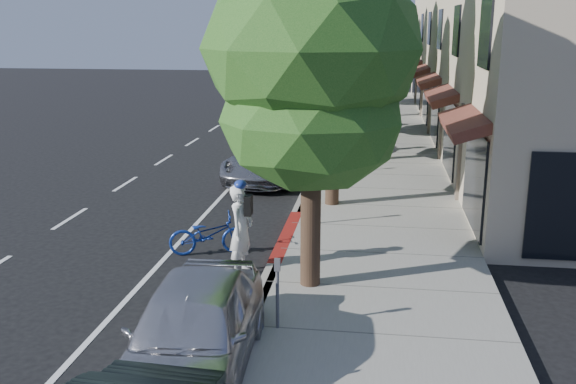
% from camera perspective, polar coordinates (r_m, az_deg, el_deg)
% --- Properties ---
extents(ground, '(120.00, 120.00, 0.00)m').
position_cam_1_polar(ground, '(15.06, -0.65, -5.55)').
color(ground, black).
rests_on(ground, ground).
extents(sidewalk, '(4.60, 56.00, 0.15)m').
position_cam_1_polar(sidewalk, '(22.56, 8.20, 1.39)').
color(sidewalk, gray).
rests_on(sidewalk, ground).
extents(curb, '(0.30, 56.00, 0.15)m').
position_cam_1_polar(curb, '(22.66, 2.38, 1.59)').
color(curb, '#9E998E').
rests_on(curb, ground).
extents(curb_red_segment, '(0.32, 4.00, 0.15)m').
position_cam_1_polar(curb_red_segment, '(15.96, -0.11, -4.06)').
color(curb_red_segment, maroon).
rests_on(curb_red_segment, ground).
extents(storefront_building, '(10.00, 36.00, 7.00)m').
position_cam_1_polar(storefront_building, '(32.87, 21.50, 10.73)').
color(storefront_building, '#BDB091').
rests_on(storefront_building, ground).
extents(street_tree_0, '(4.12, 4.12, 7.41)m').
position_cam_1_polar(street_tree_0, '(12.04, 2.16, 12.11)').
color(street_tree_0, black).
rests_on(street_tree_0, ground).
extents(street_tree_1, '(4.36, 4.36, 8.06)m').
position_cam_1_polar(street_tree_1, '(18.01, 4.20, 14.32)').
color(street_tree_1, black).
rests_on(street_tree_1, ground).
extents(street_tree_2, '(4.14, 4.14, 7.28)m').
position_cam_1_polar(street_tree_2, '(24.00, 5.17, 13.10)').
color(street_tree_2, black).
rests_on(street_tree_2, ground).
extents(street_tree_3, '(5.54, 5.54, 7.96)m').
position_cam_1_polar(street_tree_3, '(29.99, 5.79, 13.78)').
color(street_tree_3, black).
rests_on(street_tree_3, ground).
extents(street_tree_4, '(4.04, 4.04, 7.90)m').
position_cam_1_polar(street_tree_4, '(35.99, 6.21, 14.37)').
color(street_tree_4, black).
rests_on(street_tree_4, ground).
extents(street_tree_5, '(5.24, 5.24, 7.33)m').
position_cam_1_polar(street_tree_5, '(41.99, 6.47, 13.45)').
color(street_tree_5, black).
rests_on(street_tree_5, ground).
extents(cyclist, '(0.60, 0.79, 1.94)m').
position_cam_1_polar(cyclist, '(13.70, -4.18, -3.36)').
color(cyclist, white).
rests_on(cyclist, ground).
extents(bicycle, '(1.95, 1.16, 0.97)m').
position_cam_1_polar(bicycle, '(15.03, -7.06, -3.75)').
color(bicycle, navy).
rests_on(bicycle, ground).
extents(silver_suv, '(2.89, 5.35, 1.43)m').
position_cam_1_polar(silver_suv, '(22.11, -1.63, 2.96)').
color(silver_suv, '#98989C').
rests_on(silver_suv, ground).
extents(dark_sedan, '(1.83, 5.01, 1.64)m').
position_cam_1_polar(dark_sedan, '(25.55, 1.96, 4.80)').
color(dark_sedan, black).
rests_on(dark_sedan, ground).
extents(white_pickup, '(3.29, 6.48, 1.80)m').
position_cam_1_polar(white_pickup, '(30.03, 2.89, 6.44)').
color(white_pickup, silver).
rests_on(white_pickup, ground).
extents(dark_suv_far, '(2.46, 5.54, 1.85)m').
position_cam_1_polar(dark_suv_far, '(41.03, 1.94, 8.71)').
color(dark_suv_far, black).
rests_on(dark_suv_far, ground).
extents(near_car_a, '(2.02, 4.57, 1.53)m').
position_cam_1_polar(near_car_a, '(9.92, -8.47, -12.12)').
color(near_car_a, silver).
rests_on(near_car_a, ground).
extents(pedestrian, '(0.94, 0.84, 1.61)m').
position_cam_1_polar(pedestrian, '(26.35, 5.94, 5.33)').
color(pedestrian, black).
rests_on(pedestrian, sidewalk).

